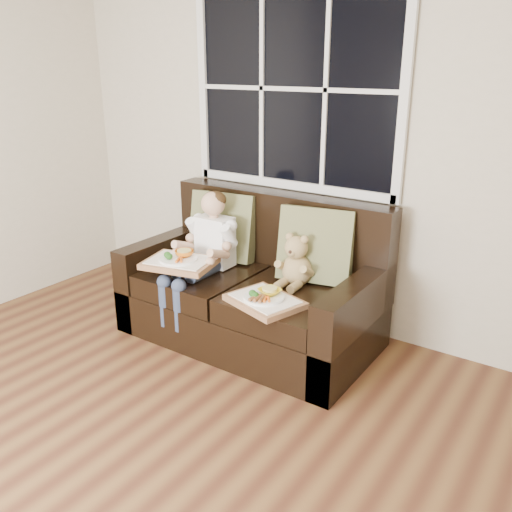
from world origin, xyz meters
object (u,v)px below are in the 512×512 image
Objects in this scene: tray_left at (180,261)px; tray_right at (265,300)px; teddy_bear at (296,264)px; loveseat at (255,294)px; child at (206,245)px.

tray_left reaches higher than tray_right.
teddy_bear reaches higher than tray_right.
loveseat reaches higher than tray_right.
loveseat is at bearing 29.53° from tray_left.
loveseat is at bearing 148.50° from tray_right.
teddy_bear is 0.71× the size of tray_right.
teddy_bear is at bearing 14.46° from tray_left.
tray_left is at bearing -100.39° from child.
loveseat is 0.42m from teddy_bear.
child is (-0.33, -0.12, 0.33)m from loveseat.
tray_left is (-0.04, -0.23, -0.06)m from child.
loveseat is at bearing -179.20° from teddy_bear.
loveseat is 3.32× the size of tray_left.
tray_right is (0.01, -0.38, -0.11)m from teddy_bear.
tray_left is 1.02× the size of tray_right.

